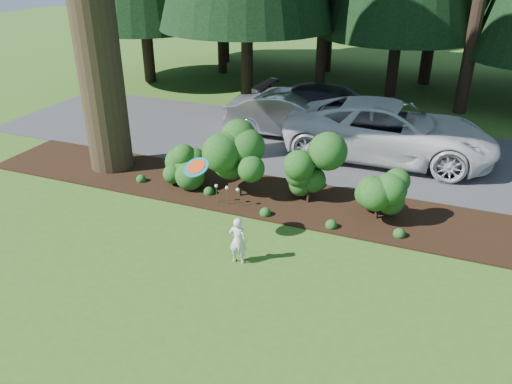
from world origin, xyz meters
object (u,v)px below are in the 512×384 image
car_white_suv (390,131)px  frisbee (196,167)px  car_silver_wagon (292,115)px  car_dark_suv (334,110)px  child (238,241)px

car_white_suv → frisbee: 7.46m
car_silver_wagon → frisbee: frisbee is taller
car_white_suv → car_dark_suv: size_ratio=1.15×
child → frisbee: 1.78m
car_dark_suv → frisbee: frisbee is taller
car_silver_wagon → car_white_suv: bearing=-105.9°
car_dark_suv → child: bearing=-179.2°
car_white_suv → child: (-2.02, -7.09, -0.39)m
car_dark_suv → car_white_suv: bearing=-128.7°
car_silver_wagon → frisbee: size_ratio=7.67×
frisbee → car_silver_wagon: bearing=92.5°
child → car_dark_suv: bearing=-94.1°
car_dark_suv → frisbee: 8.56m
car_silver_wagon → car_dark_suv: (1.26, 0.92, 0.05)m
car_silver_wagon → car_white_suv: 3.56m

